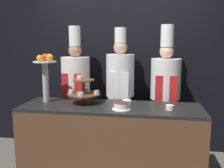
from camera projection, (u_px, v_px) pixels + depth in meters
name	position (u px, v px, depth m)	size (l,w,h in m)	color
wall_back	(121.00, 60.00, 3.90)	(10.00, 0.06, 2.80)	black
buffet_counter	(111.00, 142.00, 3.07)	(2.17, 0.67, 0.91)	brown
tiered_stand	(84.00, 91.00, 3.10)	(0.41, 0.41, 0.34)	brown
fruit_pedestal	(45.00, 70.00, 3.13)	(0.29, 0.29, 0.62)	#B2ADA8
cake_round	(121.00, 106.00, 2.83)	(0.21, 0.21, 0.08)	white
cup_white	(170.00, 107.00, 2.81)	(0.09, 0.09, 0.06)	white
serving_bowl_far	(127.00, 102.00, 3.07)	(0.11, 0.11, 0.15)	white
chef_left	(76.00, 88.00, 3.69)	(0.41, 0.41, 1.90)	black
chef_center_left	(120.00, 88.00, 3.58)	(0.40, 0.40, 1.87)	black
chef_center_right	(165.00, 91.00, 3.48)	(0.41, 0.41, 1.91)	#38332D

